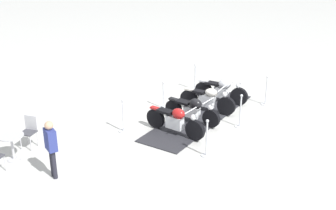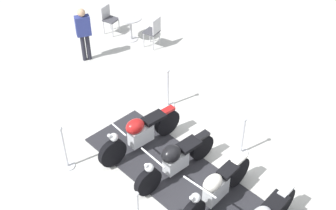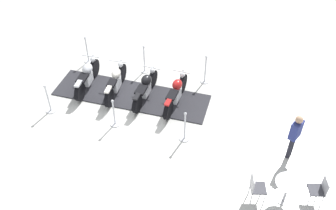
# 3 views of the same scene
# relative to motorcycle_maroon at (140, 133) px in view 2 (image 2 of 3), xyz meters

# --- Properties ---
(ground_plane) EXTENTS (80.00, 80.00, 0.00)m
(ground_plane) POSITION_rel_motorcycle_maroon_xyz_m (-1.26, 1.03, -0.48)
(ground_plane) COLOR silver
(display_platform) EXTENTS (5.13, 4.66, 0.04)m
(display_platform) POSITION_rel_motorcycle_maroon_xyz_m (-1.26, 1.03, -0.47)
(display_platform) COLOR #28282D
(display_platform) RESTS_ON ground_plane
(motorcycle_maroon) EXTENTS (1.59, 1.65, 0.95)m
(motorcycle_maroon) POSITION_rel_motorcycle_maroon_xyz_m (0.00, 0.00, 0.00)
(motorcycle_maroon) COLOR black
(motorcycle_maroon) RESTS_ON display_platform
(motorcycle_black) EXTENTS (1.52, 1.61, 0.89)m
(motorcycle_black) POSITION_rel_motorcycle_maroon_xyz_m (-0.82, 0.70, -0.01)
(motorcycle_black) COLOR black
(motorcycle_black) RESTS_ON display_platform
(motorcycle_cream) EXTENTS (1.35, 1.75, 0.96)m
(motorcycle_cream) POSITION_rel_motorcycle_maroon_xyz_m (-1.65, 1.40, -0.00)
(motorcycle_cream) COLOR black
(motorcycle_cream) RESTS_ON display_platform
(stanchion_right_front) EXTENTS (0.30, 0.30, 1.14)m
(stanchion_right_front) POSITION_rel_motorcycle_maroon_xyz_m (1.47, 0.67, -0.09)
(stanchion_right_front) COLOR silver
(stanchion_right_front) RESTS_ON ground_plane
(stanchion_left_mid) EXTENTS (0.33, 0.33, 1.02)m
(stanchion_left_mid) POSITION_rel_motorcycle_maroon_xyz_m (-2.22, -0.11, -0.16)
(stanchion_left_mid) COLOR silver
(stanchion_left_mid) RESTS_ON ground_plane
(stanchion_left_front) EXTENTS (0.34, 0.34, 1.10)m
(stanchion_left_front) POSITION_rel_motorcycle_maroon_xyz_m (-0.45, -1.60, -0.14)
(stanchion_left_front) COLOR silver
(stanchion_left_front) RESTS_ON ground_plane
(cafe_table) EXTENTS (0.70, 0.70, 0.76)m
(cafe_table) POSITION_rel_motorcycle_maroon_xyz_m (0.98, -4.72, 0.08)
(cafe_table) COLOR #B7B7BC
(cafe_table) RESTS_ON ground_plane
(cafe_chair_near_table) EXTENTS (0.53, 0.53, 0.96)m
(cafe_chair_near_table) POSITION_rel_motorcycle_maroon_xyz_m (0.24, -4.37, 0.08)
(cafe_chair_near_table) COLOR #B7B7BC
(cafe_chair_near_table) RESTS_ON ground_plane
(cafe_chair_across_table) EXTENTS (0.53, 0.53, 0.88)m
(cafe_chair_across_table) POSITION_rel_motorcycle_maroon_xyz_m (1.72, -5.08, 0.04)
(cafe_chair_across_table) COLOR #B7B7BC
(cafe_chair_across_table) RESTS_ON ground_plane
(bystander_person) EXTENTS (0.46, 0.37, 1.59)m
(bystander_person) POSITION_rel_motorcycle_maroon_xyz_m (2.07, -3.50, 0.46)
(bystander_person) COLOR #23232D
(bystander_person) RESTS_ON ground_plane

